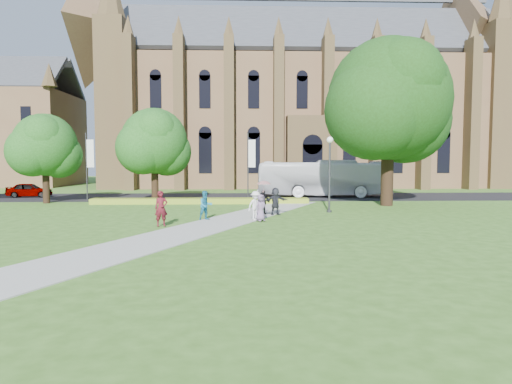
{
  "coord_description": "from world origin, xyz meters",
  "views": [
    {
      "loc": [
        1.32,
        -24.83,
        3.62
      ],
      "look_at": [
        2.32,
        4.06,
        1.6
      ],
      "focal_mm": 32.0,
      "sensor_mm": 36.0,
      "label": 1
    }
  ],
  "objects_px": {
    "streetlamp": "(330,165)",
    "pedestrian_0": "(161,208)",
    "large_tree": "(389,100)",
    "car_0": "(29,190)",
    "tour_coach": "(323,178)"
  },
  "relations": [
    {
      "from": "large_tree",
      "to": "tour_coach",
      "type": "relative_size",
      "value": 1.02
    },
    {
      "from": "tour_coach",
      "to": "car_0",
      "type": "distance_m",
      "value": 28.78
    },
    {
      "from": "streetlamp",
      "to": "pedestrian_0",
      "type": "distance_m",
      "value": 12.56
    },
    {
      "from": "streetlamp",
      "to": "large_tree",
      "type": "bearing_deg",
      "value": 39.29
    },
    {
      "from": "large_tree",
      "to": "pedestrian_0",
      "type": "distance_m",
      "value": 20.77
    },
    {
      "from": "streetlamp",
      "to": "large_tree",
      "type": "distance_m",
      "value": 8.73
    },
    {
      "from": "streetlamp",
      "to": "tour_coach",
      "type": "relative_size",
      "value": 0.4
    },
    {
      "from": "streetlamp",
      "to": "car_0",
      "type": "distance_m",
      "value": 30.18
    },
    {
      "from": "tour_coach",
      "to": "car_0",
      "type": "relative_size",
      "value": 3.14
    },
    {
      "from": "tour_coach",
      "to": "car_0",
      "type": "height_order",
      "value": "tour_coach"
    },
    {
      "from": "large_tree",
      "to": "car_0",
      "type": "distance_m",
      "value": 34.4
    },
    {
      "from": "tour_coach",
      "to": "pedestrian_0",
      "type": "height_order",
      "value": "tour_coach"
    },
    {
      "from": "tour_coach",
      "to": "pedestrian_0",
      "type": "distance_m",
      "value": 23.47
    },
    {
      "from": "streetlamp",
      "to": "tour_coach",
      "type": "xyz_separation_m",
      "value": [
        2.01,
        13.32,
        -1.47
      ]
    },
    {
      "from": "large_tree",
      "to": "car_0",
      "type": "relative_size",
      "value": 3.2
    }
  ]
}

